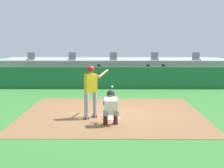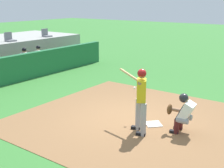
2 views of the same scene
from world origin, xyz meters
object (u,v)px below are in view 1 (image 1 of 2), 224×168
(dugout_player_1, at_px, (148,75))
(stadium_seat_3, at_px, (155,58))
(batter_at_plate, at_px, (91,88))
(dugout_player_2, at_px, (164,75))
(stadium_seat_0, at_px, (31,58))
(stadium_seat_2, at_px, (113,58))
(dugout_player_0, at_px, (99,75))
(stadium_seat_1, at_px, (72,58))
(stadium_seat_4, at_px, (196,58))
(catcher_crouched, at_px, (110,106))
(home_plate, at_px, (112,118))

(dugout_player_1, xyz_separation_m, stadium_seat_3, (0.59, 2.03, 0.86))
(batter_at_plate, relative_size, dugout_player_2, 1.39)
(stadium_seat_3, bearing_deg, batter_at_plate, -107.98)
(stadium_seat_0, relative_size, stadium_seat_2, 1.00)
(dugout_player_0, distance_m, stadium_seat_1, 2.84)
(dugout_player_1, height_order, stadium_seat_1, stadium_seat_1)
(stadium_seat_4, bearing_deg, stadium_seat_3, 180.00)
(batter_at_plate, distance_m, stadium_seat_1, 10.31)
(dugout_player_2, relative_size, stadium_seat_3, 2.71)
(stadium_seat_2, bearing_deg, catcher_crouched, -90.12)
(batter_at_plate, relative_size, dugout_player_0, 1.39)
(stadium_seat_0, distance_m, stadium_seat_1, 2.60)
(catcher_crouched, bearing_deg, stadium_seat_1, 103.12)
(stadium_seat_0, bearing_deg, home_plate, -62.94)
(dugout_player_2, bearing_deg, stadium_seat_0, 165.89)
(home_plate, distance_m, stadium_seat_4, 11.53)
(stadium_seat_1, distance_m, stadium_seat_2, 2.60)
(dugout_player_0, height_order, stadium_seat_2, stadium_seat_2)
(stadium_seat_0, height_order, stadium_seat_1, same)
(batter_at_plate, height_order, stadium_seat_2, stadium_seat_2)
(stadium_seat_1, relative_size, stadium_seat_3, 1.00)
(home_plate, relative_size, stadium_seat_3, 0.92)
(stadium_seat_0, bearing_deg, dugout_player_0, -24.90)
(dugout_player_1, relative_size, stadium_seat_1, 2.71)
(batter_at_plate, bearing_deg, stadium_seat_3, 72.02)
(dugout_player_2, bearing_deg, dugout_player_0, 180.00)
(stadium_seat_2, distance_m, stadium_seat_3, 2.60)
(catcher_crouched, distance_m, stadium_seat_3, 11.40)
(batter_at_plate, bearing_deg, stadium_seat_0, 114.04)
(catcher_crouched, distance_m, stadium_seat_4, 12.26)
(dugout_player_2, bearing_deg, stadium_seat_3, 98.28)
(stadium_seat_1, xyz_separation_m, stadium_seat_4, (7.80, 0.00, 0.00))
(home_plate, distance_m, catcher_crouched, 1.05)
(stadium_seat_1, height_order, stadium_seat_3, same)
(dugout_player_0, distance_m, stadium_seat_0, 4.91)
(batter_at_plate, xyz_separation_m, stadium_seat_3, (3.28, 10.12, 0.50))
(batter_at_plate, xyz_separation_m, stadium_seat_2, (0.68, 10.12, 0.50))
(dugout_player_2, bearing_deg, stadium_seat_1, 159.68)
(stadium_seat_1, height_order, stadium_seat_4, same)
(home_plate, height_order, stadium_seat_4, stadium_seat_4)
(stadium_seat_0, bearing_deg, batter_at_plate, -65.96)
(dugout_player_1, bearing_deg, home_plate, -103.86)
(stadium_seat_2, distance_m, stadium_seat_4, 5.20)
(catcher_crouched, distance_m, dugout_player_0, 9.06)
(dugout_player_2, bearing_deg, stadium_seat_2, 144.91)
(stadium_seat_2, relative_size, stadium_seat_3, 1.00)
(stadium_seat_2, bearing_deg, stadium_seat_4, 0.00)
(home_plate, xyz_separation_m, stadium_seat_2, (0.00, 10.18, 1.51))
(home_plate, height_order, stadium_seat_2, stadium_seat_2)
(stadium_seat_0, xyz_separation_m, stadium_seat_1, (2.60, 0.00, 0.00))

